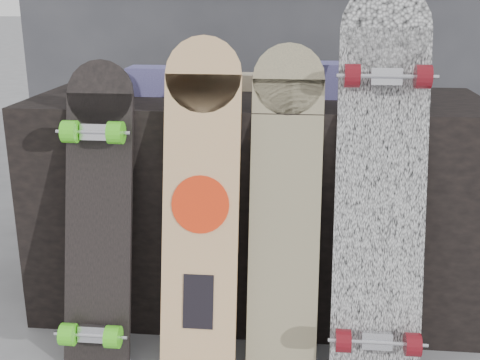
# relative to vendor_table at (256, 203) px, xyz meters

# --- Properties ---
(vendor_table) EXTENTS (1.60, 0.60, 0.80)m
(vendor_table) POSITION_rel_vendor_table_xyz_m (0.00, 0.00, 0.00)
(vendor_table) COLOR black
(vendor_table) RESTS_ON ground
(booth) EXTENTS (2.40, 0.22, 2.20)m
(booth) POSITION_rel_vendor_table_xyz_m (0.00, 0.85, 0.70)
(booth) COLOR #343439
(booth) RESTS_ON ground
(merch_box_purple) EXTENTS (0.18, 0.12, 0.10)m
(merch_box_purple) POSITION_rel_vendor_table_xyz_m (-0.38, 0.02, 0.45)
(merch_box_purple) COLOR #3B3974
(merch_box_purple) RESTS_ON vendor_table
(merch_box_small) EXTENTS (0.14, 0.14, 0.12)m
(merch_box_small) POSITION_rel_vendor_table_xyz_m (0.27, 0.04, 0.46)
(merch_box_small) COLOR #3B3974
(merch_box_small) RESTS_ON vendor_table
(merch_box_flat) EXTENTS (0.22, 0.10, 0.06)m
(merch_box_flat) POSITION_rel_vendor_table_xyz_m (0.01, 0.17, 0.43)
(merch_box_flat) COLOR #D1B78C
(merch_box_flat) RESTS_ON vendor_table
(longboard_geisha) EXTENTS (0.24, 0.27, 1.04)m
(longboard_geisha) POSITION_rel_vendor_table_xyz_m (-0.14, -0.40, 0.15)
(longboard_geisha) COLOR beige
(longboard_geisha) RESTS_ON ground
(longboard_celtic) EXTENTS (0.22, 0.25, 1.01)m
(longboard_celtic) POSITION_rel_vendor_table_xyz_m (0.12, -0.35, 0.14)
(longboard_celtic) COLOR beige
(longboard_celtic) RESTS_ON ground
(longboard_cascadia) EXTENTS (0.27, 0.38, 1.19)m
(longboard_cascadia) POSITION_rel_vendor_table_xyz_m (0.40, -0.36, 0.22)
(longboard_cascadia) COLOR white
(longboard_cascadia) RESTS_ON ground
(skateboard_dark) EXTENTS (0.21, 0.32, 0.96)m
(skateboard_dark) POSITION_rel_vendor_table_xyz_m (-0.47, -0.40, 0.09)
(skateboard_dark) COLOR black
(skateboard_dark) RESTS_ON ground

